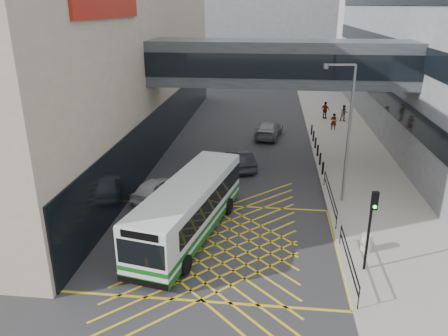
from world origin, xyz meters
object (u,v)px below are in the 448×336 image
(traffic_light, at_px, (371,220))
(street_lamp, at_px, (346,126))
(car_dark, at_px, (241,160))
(car_silver, at_px, (269,129))
(pedestrian_b, at_px, (344,113))
(car_white, at_px, (155,188))
(litter_bin, at_px, (367,243))
(bus, at_px, (190,207))
(pedestrian_a, at_px, (333,122))
(pedestrian_c, at_px, (325,110))

(traffic_light, height_order, street_lamp, street_lamp)
(car_dark, height_order, traffic_light, traffic_light)
(car_silver, height_order, pedestrian_b, pedestrian_b)
(car_white, xyz_separation_m, litter_bin, (11.69, -5.25, -0.04))
(car_white, distance_m, street_lamp, 11.94)
(car_dark, bearing_deg, bus, 60.76)
(car_dark, height_order, litter_bin, car_dark)
(pedestrian_a, relative_size, pedestrian_b, 0.96)
(car_white, height_order, car_silver, car_silver)
(traffic_light, height_order, pedestrian_b, traffic_light)
(traffic_light, distance_m, litter_bin, 2.69)
(car_dark, bearing_deg, car_white, 31.33)
(car_dark, xyz_separation_m, traffic_light, (6.48, -12.72, 2.00))
(litter_bin, distance_m, pedestrian_a, 22.10)
(car_silver, relative_size, pedestrian_a, 3.12)
(street_lamp, bearing_deg, car_dark, 133.88)
(street_lamp, bearing_deg, pedestrian_b, 74.74)
(street_lamp, distance_m, pedestrian_b, 20.26)
(bus, distance_m, traffic_light, 8.85)
(litter_bin, bearing_deg, street_lamp, 94.87)
(pedestrian_a, bearing_deg, bus, 64.79)
(car_white, xyz_separation_m, traffic_light, (11.33, -6.94, 2.02))
(litter_bin, bearing_deg, bus, 173.28)
(car_white, bearing_deg, pedestrian_a, -109.47)
(bus, bearing_deg, traffic_light, -6.27)
(car_silver, bearing_deg, traffic_light, 111.50)
(car_silver, bearing_deg, pedestrian_b, -132.02)
(bus, relative_size, traffic_light, 2.75)
(car_dark, height_order, pedestrian_a, pedestrian_a)
(car_dark, distance_m, pedestrian_b, 17.20)
(car_dark, relative_size, pedestrian_a, 2.70)
(car_dark, distance_m, car_silver, 8.63)
(traffic_light, bearing_deg, car_white, 140.33)
(car_white, bearing_deg, car_silver, -97.69)
(car_dark, xyz_separation_m, pedestrian_b, (9.40, 14.40, 0.32))
(pedestrian_a, bearing_deg, traffic_light, 86.27)
(litter_bin, xyz_separation_m, pedestrian_a, (1.11, 22.07, 0.34))
(pedestrian_b, bearing_deg, car_silver, -142.64)
(car_dark, bearing_deg, pedestrian_b, -141.78)
(car_silver, relative_size, pedestrian_c, 2.79)
(traffic_light, relative_size, litter_bin, 4.33)
(traffic_light, bearing_deg, pedestrian_a, 78.29)
(car_dark, height_order, pedestrian_c, pedestrian_c)
(pedestrian_c, bearing_deg, pedestrian_a, 132.06)
(bus, height_order, pedestrian_c, bus)
(pedestrian_a, height_order, pedestrian_b, pedestrian_b)
(bus, relative_size, car_dark, 2.50)
(pedestrian_a, bearing_deg, car_dark, 54.04)
(traffic_light, xyz_separation_m, pedestrian_a, (1.47, 23.76, -1.72))
(bus, bearing_deg, car_silver, 90.11)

